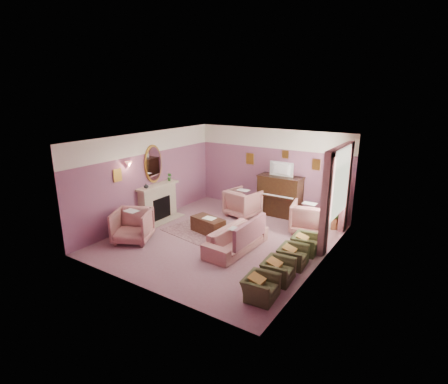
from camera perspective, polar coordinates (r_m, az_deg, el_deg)
The scene contains 48 objects.
floor at distance 9.85m, azimuth -0.30°, elevation -7.68°, with size 5.50×6.00×0.01m, color gray.
ceiling at distance 9.08m, azimuth -0.33°, elevation 8.68°, with size 5.50×6.00×0.01m, color white.
wall_back at distance 11.90m, azimuth 7.70°, elevation 3.52°, with size 5.50×0.02×2.80m, color #754D72.
wall_front at distance 7.19m, azimuth -13.70°, elevation -5.41°, with size 5.50×0.02×2.80m, color #754D72.
wall_left at distance 11.07m, azimuth -12.27°, elevation 2.33°, with size 0.02×6.00×2.80m, color #754D72.
wall_right at distance 8.24m, azimuth 15.85°, elevation -2.76°, with size 0.02×6.00×2.80m, color #754D72.
picture_rail_band at distance 11.71m, azimuth 7.88°, elevation 8.65°, with size 5.50×0.01×0.65m, color white.
stripe_panel at distance 9.54m, azimuth 18.02°, elevation -2.41°, with size 0.01×3.00×2.15m, color #A7B69B.
fireplace_surround at distance 11.33m, azimuth -10.73°, elevation -1.74°, with size 0.30×1.40×1.10m, color #BBAA8D.
fireplace_inset at distance 11.31m, azimuth -10.32°, elevation -2.55°, with size 0.18×0.72×0.68m, color black.
fire_ember at distance 11.34m, azimuth -10.13°, elevation -3.44°, with size 0.06×0.54×0.10m, color #FF572D.
mantel_shelf at distance 11.15m, azimuth -10.77°, elevation 1.02°, with size 0.40×1.55×0.07m, color #BBAA8D.
hearth at distance 11.38m, azimuth -9.86°, elevation -4.49°, with size 0.55×1.50×0.02m, color #BBAA8D.
mirror_frame at distance 11.09m, azimuth -11.48°, elevation 4.52°, with size 0.04×0.72×1.20m, color #AA802C.
mirror_glass at distance 11.07m, azimuth -11.39°, elevation 4.50°, with size 0.01×0.60×1.06m, color white.
sconce_shade at distance 10.29m, azimuth -15.31°, elevation 4.39°, with size 0.20×0.20×0.16m, color #FF8C73.
piano at distance 11.61m, azimuth 9.09°, elevation -0.69°, with size 1.40×0.60×1.30m, color black.
piano_keyshelf at distance 11.29m, azimuth 8.37°, elevation -0.79°, with size 1.30×0.12×0.06m, color black.
piano_keys at distance 11.27m, azimuth 8.38°, elevation -0.59°, with size 1.20×0.08×0.02m, color white.
piano_top at distance 11.44m, azimuth 9.24°, elevation 2.47°, with size 1.45×0.65×0.04m, color black.
television at distance 11.33m, azimuth 9.20°, elevation 3.85°, with size 0.80×0.12×0.48m, color black.
print_back_left at distance 12.16m, azimuth 4.27°, elevation 5.44°, with size 0.30×0.03×0.38m, color #AA802C.
print_back_right at distance 11.23m, azimuth 14.84°, elevation 4.33°, with size 0.26×0.03×0.34m, color #AA802C.
print_back_mid at distance 11.55m, azimuth 9.97°, elevation 6.07°, with size 0.22×0.03×0.26m, color #AA802C.
print_left_wall at distance 10.19m, azimuth -17.00°, elevation 2.64°, with size 0.03×0.28×0.36m, color #AA802C.
window_blind at distance 9.61m, azimuth 18.55°, elevation 1.57°, with size 0.03×1.40×1.80m, color beige.
curtain_left at distance 8.88m, azimuth 16.26°, elevation -2.09°, with size 0.16×0.34×2.60m, color #9A5763.
curtain_right at distance 10.59m, azimuth 19.26°, elevation 0.58°, with size 0.16×0.34×2.60m, color #9A5763.
pelmet at distance 9.46m, azimuth 18.55°, elevation 6.68°, with size 0.16×2.20×0.16m, color #9A5763.
mantel_plant at distance 11.49m, azimuth -8.89°, elevation 2.45°, with size 0.16×0.16×0.28m, color #2F6F27.
mantel_vase at distance 10.77m, azimuth -12.60°, elevation 0.99°, with size 0.16×0.16×0.16m, color white.
area_rug at distance 10.31m, azimuth -2.11°, elevation -6.53°, with size 2.50×1.80×0.01m, color #885E61.
coffee_table at distance 10.21m, azimuth -2.62°, elevation -5.44°, with size 1.00×0.50×0.45m, color #402515.
table_paper at distance 10.09m, azimuth -2.41°, elevation -4.29°, with size 0.35×0.28×0.01m, color white.
sofa at distance 9.07m, azimuth 2.03°, elevation -7.08°, with size 0.67×2.00×0.81m, color tan.
sofa_throw at distance 8.81m, azimuth 4.28°, elevation -6.46°, with size 0.10×1.51×0.56m, color #9A5763.
floral_armchair_left at distance 11.46m, azimuth 3.12°, elevation -1.55°, with size 0.95×0.95×0.99m, color tan.
floral_armchair_right at distance 10.43m, azimuth 13.64°, elevation -3.84°, with size 0.95×0.95×0.99m, color tan.
floral_armchair_front at distance 9.85m, azimuth -14.75°, elevation -5.13°, with size 0.95×0.95×0.99m, color tan.
olive_chair_a at distance 7.19m, azimuth 6.01°, elevation -14.71°, with size 0.50×0.71×0.62m, color #4C532D.
olive_chair_b at distance 7.84m, azimuth 8.84°, elevation -12.03°, with size 0.50×0.71×0.62m, color #4C532D.
olive_chair_c at distance 8.52m, azimuth 11.18°, elevation -9.74°, with size 0.50×0.71×0.62m, color #4C532D.
olive_chair_d at distance 9.22m, azimuth 13.15°, elevation -7.78°, with size 0.50×0.71×0.62m, color #4C532D.
side_table at distance 11.05m, azimuth 16.90°, elevation -3.73°, with size 0.52×0.52×0.70m, color silver.
side_plant_big at distance 10.89m, azimuth 17.12°, elevation -1.16°, with size 0.30×0.30×0.34m, color #2F6F27.
side_plant_small at distance 10.78m, azimuth 17.57°, elevation -1.55°, with size 0.16×0.16×0.28m, color #2F6F27.
palm_pot at distance 11.03m, azimuth 17.30°, elevation -4.81°, with size 0.34×0.34×0.34m, color brown.
palm_plant at distance 10.75m, azimuth 17.69°, elevation -0.37°, with size 0.76×0.76×1.44m, color #2F6F27.
Camera 1 is at (4.97, -7.50, 4.00)m, focal length 28.00 mm.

